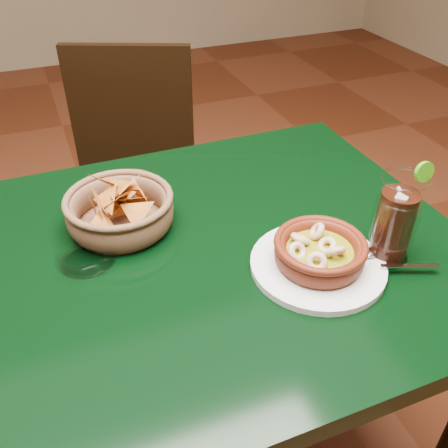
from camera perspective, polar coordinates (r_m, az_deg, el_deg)
name	(u,v)px	position (r m, az deg, el deg)	size (l,w,h in m)	color
dining_table	(153,300)	(0.99, -8.11, -8.63)	(1.20, 0.80, 0.75)	black
dining_chair	(131,182)	(1.65, -10.54, 4.70)	(0.54, 0.54, 0.90)	black
shrimp_plate	(319,255)	(0.89, 10.83, -3.48)	(0.31, 0.24, 0.07)	silver
chip_basket	(120,210)	(0.99, -11.82, 1.58)	(0.24, 0.24, 0.14)	brown
guacamole_ramekin	(132,187)	(1.09, -10.49, 4.17)	(0.13, 0.13, 0.04)	#4D1609
cola_drink	(395,220)	(0.92, 18.95, 0.40)	(0.17, 0.17, 0.19)	white
glass_ashtray	(86,257)	(0.93, -15.49, -3.60)	(0.12, 0.12, 0.03)	white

